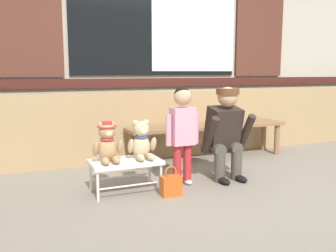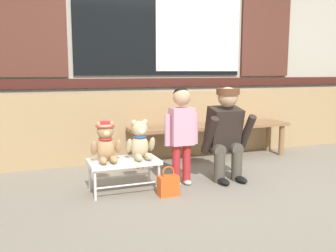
# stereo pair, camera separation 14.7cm
# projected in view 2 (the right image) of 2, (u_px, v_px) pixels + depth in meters

# --- Properties ---
(ground_plane) EXTENTS (60.00, 60.00, 0.00)m
(ground_plane) POSITION_uv_depth(u_px,v_px,m) (227.00, 187.00, 3.51)
(ground_plane) COLOR gray
(brick_low_wall) EXTENTS (8.23, 0.25, 0.85)m
(brick_low_wall) POSITION_uv_depth(u_px,v_px,m) (173.00, 124.00, 4.77)
(brick_low_wall) COLOR tan
(brick_low_wall) RESTS_ON ground
(shop_facade) EXTENTS (8.40, 0.26, 3.68)m
(shop_facade) POSITION_uv_depth(u_px,v_px,m) (159.00, 17.00, 5.04)
(shop_facade) COLOR #B7B2A3
(shop_facade) RESTS_ON ground
(wooden_bench_long) EXTENTS (2.10, 0.40, 0.44)m
(wooden_bench_long) POSITION_uv_depth(u_px,v_px,m) (211.00, 130.00, 4.57)
(wooden_bench_long) COLOR #8E6642
(wooden_bench_long) RESTS_ON ground
(small_display_bench) EXTENTS (0.64, 0.36, 0.30)m
(small_display_bench) POSITION_uv_depth(u_px,v_px,m) (124.00, 163.00, 3.34)
(small_display_bench) COLOR silver
(small_display_bench) RESTS_ON ground
(teddy_bear_with_hat) EXTENTS (0.28, 0.27, 0.36)m
(teddy_bear_with_hat) POSITION_uv_depth(u_px,v_px,m) (106.00, 142.00, 3.25)
(teddy_bear_with_hat) COLOR tan
(teddy_bear_with_hat) RESTS_ON small_display_bench
(teddy_bear_plain) EXTENTS (0.28, 0.26, 0.36)m
(teddy_bear_plain) POSITION_uv_depth(u_px,v_px,m) (140.00, 141.00, 3.37)
(teddy_bear_plain) COLOR #CCB289
(teddy_bear_plain) RESTS_ON small_display_bench
(child_standing) EXTENTS (0.35, 0.18, 0.96)m
(child_standing) POSITION_uv_depth(u_px,v_px,m) (182.00, 125.00, 3.49)
(child_standing) COLOR #B7282D
(child_standing) RESTS_ON ground
(adult_crouching) EXTENTS (0.50, 0.49, 0.95)m
(adult_crouching) POSITION_uv_depth(u_px,v_px,m) (226.00, 133.00, 3.70)
(adult_crouching) COLOR #4C473D
(adult_crouching) RESTS_ON ground
(handbag_on_ground) EXTENTS (0.18, 0.11, 0.27)m
(handbag_on_ground) POSITION_uv_depth(u_px,v_px,m) (168.00, 185.00, 3.25)
(handbag_on_ground) COLOR #DB561E
(handbag_on_ground) RESTS_ON ground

